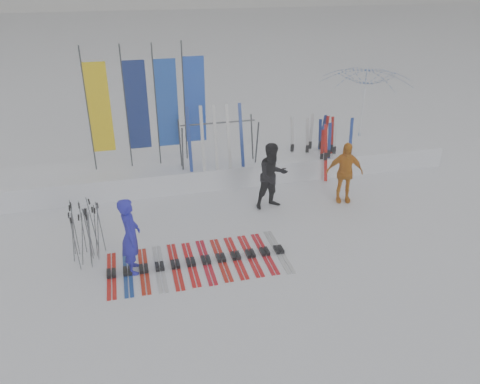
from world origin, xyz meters
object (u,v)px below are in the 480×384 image
object	(u,v)px
person_black	(272,176)
ski_row	(199,261)
person_blue	(130,236)
person_yellow	(344,172)
ski_rack	(218,137)
tent_canopy	(363,107)

from	to	relation	value
person_black	ski_row	bearing A→B (deg)	-149.27
person_blue	ski_row	distance (m)	1.50
person_blue	person_black	xyz separation A→B (m)	(3.50, 1.93, 0.05)
person_black	ski_row	world-z (taller)	person_black
person_yellow	ski_rack	xyz separation A→B (m)	(-2.88, 1.74, 0.59)
person_yellow	ski_rack	distance (m)	3.42
person_blue	person_yellow	xyz separation A→B (m)	(5.37, 1.81, -0.01)
ski_row	ski_rack	xyz separation A→B (m)	(1.21, 3.63, 1.35)
tent_canopy	ski_row	size ratio (longest dim) A/B	0.82
person_blue	tent_canopy	bearing A→B (deg)	-52.32
person_blue	person_yellow	bearing A→B (deg)	-68.73
person_black	tent_canopy	world-z (taller)	tent_canopy
person_blue	ski_rack	xyz separation A→B (m)	(2.50, 3.56, 0.59)
person_yellow	ski_row	xyz separation A→B (m)	(-4.08, -1.89, -0.76)
person_blue	ski_row	size ratio (longest dim) A/B	0.44
person_blue	tent_canopy	world-z (taller)	tent_canopy
person_black	person_yellow	bearing A→B (deg)	-15.20
ski_rack	person_black	bearing A→B (deg)	-58.24
ski_row	person_yellow	bearing A→B (deg)	24.80
person_yellow	tent_canopy	xyz separation A→B (m)	(2.31, 3.58, 0.55)
person_blue	person_black	bearing A→B (deg)	-58.46
person_black	ski_rack	distance (m)	1.98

